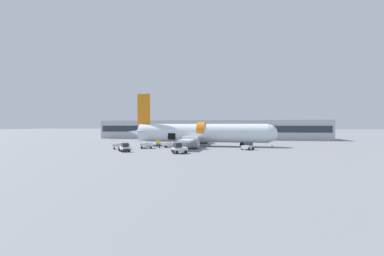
{
  "coord_description": "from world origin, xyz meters",
  "views": [
    {
      "loc": [
        10.83,
        -51.1,
        4.67
      ],
      "look_at": [
        0.47,
        1.87,
        4.05
      ],
      "focal_mm": 24.0,
      "sensor_mm": 36.0,
      "label": 1
    }
  ],
  "objects_px": {
    "baggage_cart_empty": "(122,146)",
    "ground_crew_loader_b": "(191,142)",
    "baggage_tug_mid": "(125,148)",
    "airplane": "(200,133)",
    "baggage_cart_queued": "(147,146)",
    "baggage_cart_loading": "(172,145)",
    "baggage_tug_lead": "(179,149)",
    "ground_crew_supervisor": "(181,144)",
    "ground_crew_helper": "(159,144)",
    "baggage_tug_rear": "(248,146)",
    "ground_crew_driver": "(185,143)",
    "ground_crew_loader_a": "(157,143)"
  },
  "relations": [
    {
      "from": "baggage_tug_mid",
      "to": "ground_crew_supervisor",
      "type": "relative_size",
      "value": 1.51
    },
    {
      "from": "baggage_tug_rear",
      "to": "ground_crew_driver",
      "type": "bearing_deg",
      "value": 169.65
    },
    {
      "from": "baggage_cart_empty",
      "to": "ground_crew_driver",
      "type": "relative_size",
      "value": 2.3
    },
    {
      "from": "baggage_tug_mid",
      "to": "ground_crew_loader_a",
      "type": "xyz_separation_m",
      "value": [
        2.56,
        10.02,
        0.18
      ]
    },
    {
      "from": "baggage_tug_rear",
      "to": "baggage_cart_empty",
      "type": "relative_size",
      "value": 0.73
    },
    {
      "from": "ground_crew_helper",
      "to": "baggage_cart_queued",
      "type": "bearing_deg",
      "value": -150.9
    },
    {
      "from": "baggage_cart_queued",
      "to": "ground_crew_helper",
      "type": "xyz_separation_m",
      "value": [
        2.21,
        1.23,
        0.38
      ]
    },
    {
      "from": "ground_crew_driver",
      "to": "baggage_tug_rear",
      "type": "bearing_deg",
      "value": -10.35
    },
    {
      "from": "airplane",
      "to": "baggage_tug_mid",
      "type": "relative_size",
      "value": 12.15
    },
    {
      "from": "airplane",
      "to": "baggage_tug_mid",
      "type": "distance_m",
      "value": 18.4
    },
    {
      "from": "baggage_cart_empty",
      "to": "ground_crew_helper",
      "type": "height_order",
      "value": "ground_crew_helper"
    },
    {
      "from": "baggage_cart_empty",
      "to": "ground_crew_loader_a",
      "type": "bearing_deg",
      "value": 47.98
    },
    {
      "from": "baggage_tug_lead",
      "to": "ground_crew_helper",
      "type": "relative_size",
      "value": 1.61
    },
    {
      "from": "ground_crew_supervisor",
      "to": "ground_crew_helper",
      "type": "height_order",
      "value": "ground_crew_supervisor"
    },
    {
      "from": "airplane",
      "to": "ground_crew_supervisor",
      "type": "relative_size",
      "value": 18.3
    },
    {
      "from": "baggage_tug_lead",
      "to": "ground_crew_driver",
      "type": "distance_m",
      "value": 11.0
    },
    {
      "from": "baggage_tug_lead",
      "to": "baggage_tug_rear",
      "type": "height_order",
      "value": "baggage_tug_lead"
    },
    {
      "from": "ground_crew_loader_a",
      "to": "ground_crew_supervisor",
      "type": "distance_m",
      "value": 6.25
    },
    {
      "from": "ground_crew_loader_b",
      "to": "ground_crew_helper",
      "type": "height_order",
      "value": "ground_crew_loader_b"
    },
    {
      "from": "baggage_cart_queued",
      "to": "ground_crew_supervisor",
      "type": "height_order",
      "value": "ground_crew_supervisor"
    },
    {
      "from": "baggage_cart_loading",
      "to": "ground_crew_loader_a",
      "type": "xyz_separation_m",
      "value": [
        -3.15,
        -0.03,
        0.34
      ]
    },
    {
      "from": "baggage_cart_loading",
      "to": "ground_crew_loader_a",
      "type": "bearing_deg",
      "value": -179.37
    },
    {
      "from": "baggage_tug_mid",
      "to": "ground_crew_driver",
      "type": "relative_size",
      "value": 1.64
    },
    {
      "from": "airplane",
      "to": "ground_crew_supervisor",
      "type": "bearing_deg",
      "value": -109.64
    },
    {
      "from": "baggage_cart_empty",
      "to": "ground_crew_loader_b",
      "type": "height_order",
      "value": "ground_crew_loader_b"
    },
    {
      "from": "baggage_tug_lead",
      "to": "baggage_cart_queued",
      "type": "height_order",
      "value": "baggage_tug_lead"
    },
    {
      "from": "airplane",
      "to": "baggage_cart_loading",
      "type": "xyz_separation_m",
      "value": [
        -5.14,
        -4.64,
        -2.34
      ]
    },
    {
      "from": "baggage_cart_empty",
      "to": "ground_crew_driver",
      "type": "xyz_separation_m",
      "value": [
        11.28,
        5.89,
        0.33
      ]
    },
    {
      "from": "baggage_tug_lead",
      "to": "baggage_cart_loading",
      "type": "bearing_deg",
      "value": 111.58
    },
    {
      "from": "ground_crew_supervisor",
      "to": "baggage_tug_lead",
      "type": "bearing_deg",
      "value": -79.11
    },
    {
      "from": "baggage_tug_mid",
      "to": "ground_crew_driver",
      "type": "bearing_deg",
      "value": 49.58
    },
    {
      "from": "baggage_cart_loading",
      "to": "airplane",
      "type": "bearing_deg",
      "value": 42.09
    },
    {
      "from": "baggage_tug_rear",
      "to": "baggage_cart_queued",
      "type": "height_order",
      "value": "baggage_tug_rear"
    },
    {
      "from": "baggage_cart_empty",
      "to": "ground_crew_loader_b",
      "type": "bearing_deg",
      "value": 31.28
    },
    {
      "from": "ground_crew_loader_b",
      "to": "baggage_tug_mid",
      "type": "bearing_deg",
      "value": -129.34
    },
    {
      "from": "baggage_tug_rear",
      "to": "baggage_tug_lead",
      "type": "bearing_deg",
      "value": -142.45
    },
    {
      "from": "baggage_cart_queued",
      "to": "ground_crew_loader_a",
      "type": "xyz_separation_m",
      "value": [
        1.04,
        3.31,
        0.29
      ]
    },
    {
      "from": "ground_crew_loader_b",
      "to": "baggage_cart_empty",
      "type": "bearing_deg",
      "value": -148.72
    },
    {
      "from": "ground_crew_supervisor",
      "to": "baggage_tug_mid",
      "type": "bearing_deg",
      "value": -137.3
    },
    {
      "from": "baggage_cart_empty",
      "to": "ground_crew_driver",
      "type": "distance_m",
      "value": 12.73
    },
    {
      "from": "baggage_cart_empty",
      "to": "baggage_tug_mid",
      "type": "bearing_deg",
      "value": -58.33
    },
    {
      "from": "baggage_cart_queued",
      "to": "ground_crew_helper",
      "type": "height_order",
      "value": "ground_crew_helper"
    },
    {
      "from": "baggage_tug_mid",
      "to": "baggage_cart_empty",
      "type": "bearing_deg",
      "value": 121.67
    },
    {
      "from": "baggage_tug_lead",
      "to": "baggage_tug_rear",
      "type": "distance_m",
      "value": 14.15
    },
    {
      "from": "baggage_tug_lead",
      "to": "ground_crew_helper",
      "type": "bearing_deg",
      "value": 125.74
    },
    {
      "from": "airplane",
      "to": "ground_crew_loader_b",
      "type": "relative_size",
      "value": 17.84
    },
    {
      "from": "airplane",
      "to": "baggage_cart_queued",
      "type": "bearing_deg",
      "value": -139.44
    },
    {
      "from": "ground_crew_helper",
      "to": "ground_crew_supervisor",
      "type": "bearing_deg",
      "value": -2.81
    },
    {
      "from": "airplane",
      "to": "ground_crew_loader_b",
      "type": "distance_m",
      "value": 3.77
    },
    {
      "from": "baggage_tug_mid",
      "to": "baggage_cart_loading",
      "type": "bearing_deg",
      "value": 60.41
    }
  ]
}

